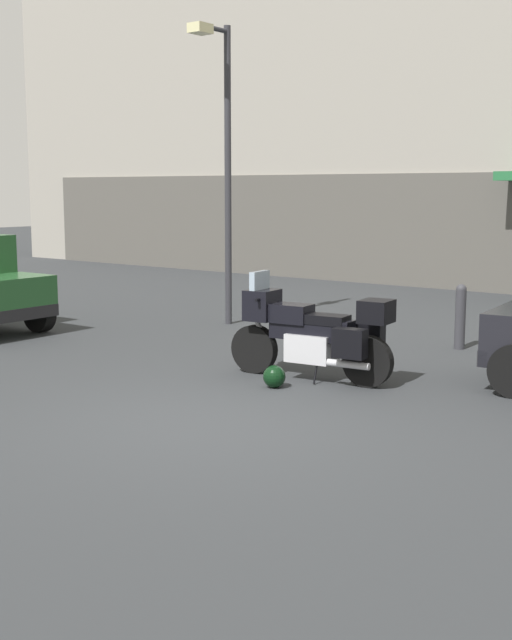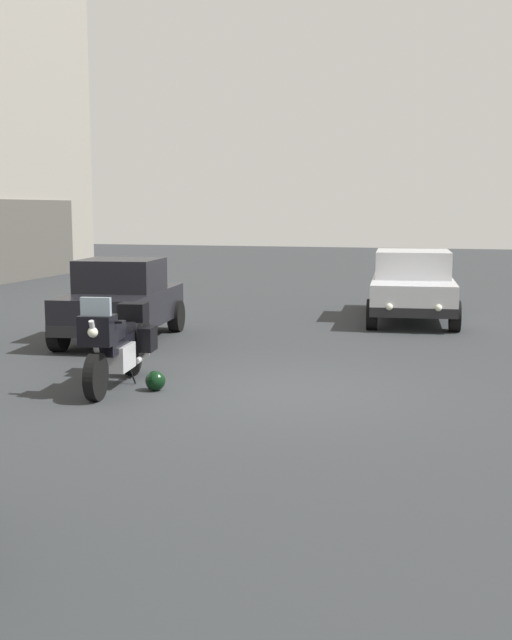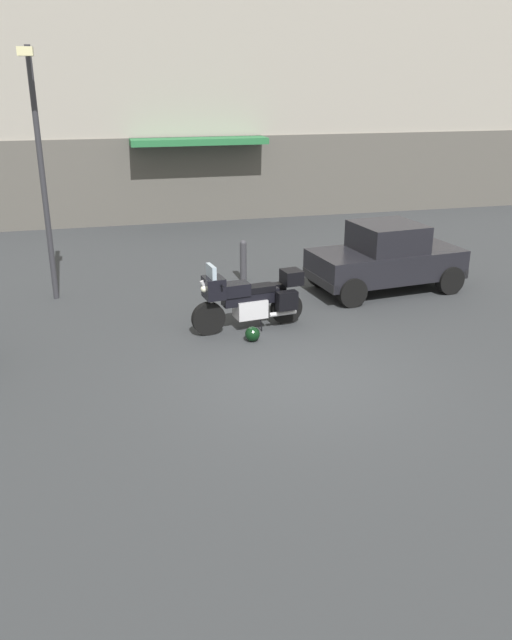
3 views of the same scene
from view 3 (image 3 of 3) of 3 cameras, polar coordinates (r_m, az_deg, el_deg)
The scene contains 7 objects.
ground_plane at distance 10.49m, azimuth 4.00°, elevation -5.16°, with size 80.00×80.00×0.00m, color #2D3033.
building_facade_rear at distance 23.00m, azimuth -7.46°, elevation 25.05°, with size 38.51×3.40×12.86m.
motorcycle at distance 12.28m, azimuth -0.50°, elevation 1.96°, with size 2.26×0.88×1.36m.
helmet at distance 11.84m, azimuth -0.32°, elevation -1.26°, with size 0.28×0.28×0.28m, color black.
car_compact_side at distance 14.85m, azimuth 11.52°, elevation 5.45°, with size 3.59×2.03×1.56m.
streetlamp_curbside at distance 14.13m, azimuth -18.76°, elevation 13.80°, with size 0.28×0.94×5.20m.
bollard_curbside at distance 15.36m, azimuth -1.14°, elevation 5.44°, with size 0.16×0.16×1.00m.
Camera 3 is at (-3.05, -8.94, 4.56)m, focal length 35.86 mm.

